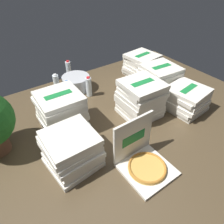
{
  "coord_description": "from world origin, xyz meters",
  "views": [
    {
      "loc": [
        -0.91,
        -1.12,
        1.32
      ],
      "look_at": [
        -0.04,
        0.1,
        0.14
      ],
      "focal_mm": 32.85,
      "sensor_mm": 36.0,
      "label": 1
    }
  ],
  "objects_px": {
    "open_pizza_box": "(143,159)",
    "water_bottle_3": "(89,87)",
    "pizza_stack_center_far": "(62,112)",
    "water_bottle_0": "(68,91)",
    "pizza_stack_left_far": "(159,80)",
    "pizza_stack_center_near": "(186,99)",
    "pizza_stack_left_mid": "(142,65)",
    "ice_bucket": "(76,83)",
    "water_bottle_1": "(57,84)",
    "pizza_stack_right_far": "(141,99)",
    "water_bottle_2": "(69,70)",
    "pizza_stack_right_near": "(72,150)"
  },
  "relations": [
    {
      "from": "open_pizza_box",
      "to": "water_bottle_3",
      "type": "distance_m",
      "value": 1.11
    },
    {
      "from": "pizza_stack_center_far",
      "to": "water_bottle_0",
      "type": "bearing_deg",
      "value": 57.93
    },
    {
      "from": "open_pizza_box",
      "to": "pizza_stack_left_far",
      "type": "bearing_deg",
      "value": 38.89
    },
    {
      "from": "pizza_stack_center_near",
      "to": "water_bottle_3",
      "type": "distance_m",
      "value": 1.06
    },
    {
      "from": "open_pizza_box",
      "to": "pizza_stack_left_far",
      "type": "relative_size",
      "value": 0.95
    },
    {
      "from": "pizza_stack_center_far",
      "to": "pizza_stack_left_far",
      "type": "relative_size",
      "value": 0.98
    },
    {
      "from": "pizza_stack_left_mid",
      "to": "ice_bucket",
      "type": "xyz_separation_m",
      "value": [
        -0.87,
        0.2,
        -0.06
      ]
    },
    {
      "from": "open_pizza_box",
      "to": "water_bottle_0",
      "type": "relative_size",
      "value": 1.6
    },
    {
      "from": "water_bottle_1",
      "to": "water_bottle_3",
      "type": "relative_size",
      "value": 1.0
    },
    {
      "from": "pizza_stack_right_far",
      "to": "water_bottle_2",
      "type": "xyz_separation_m",
      "value": [
        -0.25,
        1.1,
        -0.07
      ]
    },
    {
      "from": "ice_bucket",
      "to": "water_bottle_0",
      "type": "xyz_separation_m",
      "value": [
        -0.18,
        -0.16,
        0.03
      ]
    },
    {
      "from": "water_bottle_1",
      "to": "water_bottle_3",
      "type": "xyz_separation_m",
      "value": [
        0.27,
        -0.27,
        0.0
      ]
    },
    {
      "from": "pizza_stack_right_far",
      "to": "water_bottle_2",
      "type": "bearing_deg",
      "value": 102.56
    },
    {
      "from": "water_bottle_2",
      "to": "ice_bucket",
      "type": "bearing_deg",
      "value": -99.72
    },
    {
      "from": "pizza_stack_center_far",
      "to": "pizza_stack_right_near",
      "type": "height_order",
      "value": "pizza_stack_center_far"
    },
    {
      "from": "ice_bucket",
      "to": "water_bottle_1",
      "type": "relative_size",
      "value": 1.36
    },
    {
      "from": "ice_bucket",
      "to": "water_bottle_2",
      "type": "bearing_deg",
      "value": 80.28
    },
    {
      "from": "pizza_stack_center_far",
      "to": "pizza_stack_right_near",
      "type": "distance_m",
      "value": 0.44
    },
    {
      "from": "pizza_stack_center_near",
      "to": "pizza_stack_left_mid",
      "type": "distance_m",
      "value": 0.83
    },
    {
      "from": "pizza_stack_center_far",
      "to": "water_bottle_1",
      "type": "relative_size",
      "value": 1.65
    },
    {
      "from": "pizza_stack_center_near",
      "to": "water_bottle_1",
      "type": "height_order",
      "value": "pizza_stack_center_near"
    },
    {
      "from": "water_bottle_0",
      "to": "water_bottle_1",
      "type": "relative_size",
      "value": 1.0
    },
    {
      "from": "water_bottle_1",
      "to": "pizza_stack_right_far",
      "type": "bearing_deg",
      "value": -58.89
    },
    {
      "from": "pizza_stack_right_near",
      "to": "ice_bucket",
      "type": "xyz_separation_m",
      "value": [
        0.54,
        0.97,
        -0.06
      ]
    },
    {
      "from": "pizza_stack_center_far",
      "to": "pizza_stack_right_far",
      "type": "distance_m",
      "value": 0.76
    },
    {
      "from": "open_pizza_box",
      "to": "pizza_stack_center_near",
      "type": "height_order",
      "value": "open_pizza_box"
    },
    {
      "from": "water_bottle_0",
      "to": "water_bottle_2",
      "type": "height_order",
      "value": "same"
    },
    {
      "from": "pizza_stack_left_far",
      "to": "water_bottle_0",
      "type": "xyz_separation_m",
      "value": [
        -0.92,
        0.46,
        -0.05
      ]
    },
    {
      "from": "ice_bucket",
      "to": "water_bottle_3",
      "type": "xyz_separation_m",
      "value": [
        0.05,
        -0.22,
        0.03
      ]
    },
    {
      "from": "pizza_stack_right_near",
      "to": "pizza_stack_center_near",
      "type": "height_order",
      "value": "pizza_stack_right_near"
    },
    {
      "from": "ice_bucket",
      "to": "water_bottle_0",
      "type": "height_order",
      "value": "water_bottle_0"
    },
    {
      "from": "water_bottle_1",
      "to": "water_bottle_3",
      "type": "bearing_deg",
      "value": -44.95
    },
    {
      "from": "pizza_stack_center_near",
      "to": "water_bottle_0",
      "type": "bearing_deg",
      "value": 136.97
    },
    {
      "from": "pizza_stack_left_mid",
      "to": "water_bottle_1",
      "type": "xyz_separation_m",
      "value": [
        -1.09,
        0.25,
        -0.03
      ]
    },
    {
      "from": "water_bottle_0",
      "to": "water_bottle_3",
      "type": "xyz_separation_m",
      "value": [
        0.23,
        -0.06,
        0.0
      ]
    },
    {
      "from": "water_bottle_3",
      "to": "pizza_stack_right_near",
      "type": "bearing_deg",
      "value": -127.91
    },
    {
      "from": "pizza_stack_left_far",
      "to": "pizza_stack_left_mid",
      "type": "bearing_deg",
      "value": 73.25
    },
    {
      "from": "water_bottle_0",
      "to": "pizza_stack_center_far",
      "type": "bearing_deg",
      "value": -122.07
    },
    {
      "from": "pizza_stack_left_far",
      "to": "water_bottle_3",
      "type": "height_order",
      "value": "pizza_stack_left_far"
    },
    {
      "from": "pizza_stack_right_far",
      "to": "pizza_stack_right_near",
      "type": "height_order",
      "value": "pizza_stack_right_far"
    },
    {
      "from": "water_bottle_0",
      "to": "pizza_stack_right_far",
      "type": "bearing_deg",
      "value": -53.61
    },
    {
      "from": "pizza_stack_left_far",
      "to": "water_bottle_1",
      "type": "xyz_separation_m",
      "value": [
        -0.96,
        0.68,
        -0.05
      ]
    },
    {
      "from": "open_pizza_box",
      "to": "pizza_stack_center_near",
      "type": "relative_size",
      "value": 0.92
    },
    {
      "from": "open_pizza_box",
      "to": "pizza_stack_right_far",
      "type": "relative_size",
      "value": 0.94
    },
    {
      "from": "open_pizza_box",
      "to": "pizza_stack_center_far",
      "type": "distance_m",
      "value": 0.83
    },
    {
      "from": "pizza_stack_center_near",
      "to": "water_bottle_1",
      "type": "relative_size",
      "value": 1.74
    },
    {
      "from": "pizza_stack_right_near",
      "to": "water_bottle_2",
      "type": "height_order",
      "value": "pizza_stack_right_near"
    },
    {
      "from": "pizza_stack_right_far",
      "to": "pizza_stack_center_near",
      "type": "bearing_deg",
      "value": -25.6
    },
    {
      "from": "ice_bucket",
      "to": "open_pizza_box",
      "type": "bearing_deg",
      "value": -95.22
    },
    {
      "from": "open_pizza_box",
      "to": "pizza_stack_center_far",
      "type": "bearing_deg",
      "value": 111.75
    }
  ]
}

